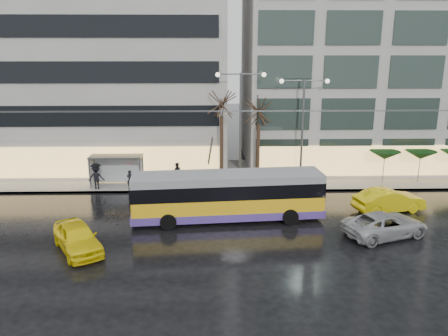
{
  "coord_description": "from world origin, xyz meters",
  "views": [
    {
      "loc": [
        -0.18,
        -23.76,
        10.71
      ],
      "look_at": [
        0.54,
        5.0,
        3.04
      ],
      "focal_mm": 35.0,
      "sensor_mm": 36.0,
      "label": 1
    }
  ],
  "objects_px": {
    "bus_shelter": "(112,164)",
    "street_lamp_near": "(240,113)",
    "taxi_a": "(77,237)",
    "trolleybus": "(228,197)"
  },
  "relations": [
    {
      "from": "bus_shelter",
      "to": "street_lamp_near",
      "type": "xyz_separation_m",
      "value": [
        10.38,
        0.11,
        4.03
      ]
    },
    {
      "from": "street_lamp_near",
      "to": "taxi_a",
      "type": "relative_size",
      "value": 1.93
    },
    {
      "from": "bus_shelter",
      "to": "street_lamp_near",
      "type": "relative_size",
      "value": 0.47
    },
    {
      "from": "bus_shelter",
      "to": "trolleybus",
      "type": "bearing_deg",
      "value": -39.47
    },
    {
      "from": "bus_shelter",
      "to": "street_lamp_near",
      "type": "bearing_deg",
      "value": 0.63
    },
    {
      "from": "trolleybus",
      "to": "taxi_a",
      "type": "bearing_deg",
      "value": -152.35
    },
    {
      "from": "trolleybus",
      "to": "bus_shelter",
      "type": "relative_size",
      "value": 2.98
    },
    {
      "from": "trolleybus",
      "to": "street_lamp_near",
      "type": "xyz_separation_m",
      "value": [
        1.26,
        7.63,
        4.44
      ]
    },
    {
      "from": "street_lamp_near",
      "to": "taxi_a",
      "type": "xyz_separation_m",
      "value": [
        -9.74,
        -12.07,
        -5.19
      ]
    },
    {
      "from": "trolleybus",
      "to": "street_lamp_near",
      "type": "height_order",
      "value": "street_lamp_near"
    }
  ]
}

